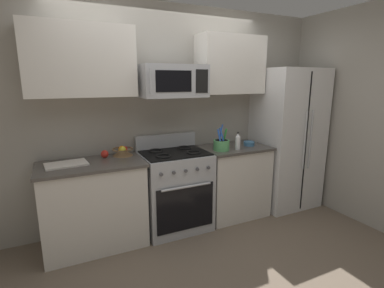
{
  "coord_description": "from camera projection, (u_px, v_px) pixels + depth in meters",
  "views": [
    {
      "loc": [
        -1.19,
        -2.31,
        1.73
      ],
      "look_at": [
        0.16,
        0.54,
        1.03
      ],
      "focal_mm": 26.95,
      "sensor_mm": 36.0,
      "label": 1
    }
  ],
  "objects": [
    {
      "name": "refrigerator",
      "position": [
        287.0,
        139.0,
        3.97
      ],
      "size": [
        0.81,
        0.72,
        1.88
      ],
      "color": "silver",
      "rests_on": "ground"
    },
    {
      "name": "counter_right",
      "position": [
        233.0,
        181.0,
        3.74
      ],
      "size": [
        0.85,
        0.6,
        0.91
      ],
      "color": "silver",
      "rests_on": "ground"
    },
    {
      "name": "upper_cabinets_right",
      "position": [
        230.0,
        65.0,
        3.56
      ],
      "size": [
        0.84,
        0.34,
        0.7
      ],
      "color": "silver"
    },
    {
      "name": "cutting_board",
      "position": [
        66.0,
        164.0,
        2.85
      ],
      "size": [
        0.41,
        0.29,
        0.02
      ],
      "primitive_type": "cube",
      "rotation": [
        0.0,
        0.0,
        0.1
      ],
      "color": "silver",
      "rests_on": "counter_left"
    },
    {
      "name": "wall_right",
      "position": [
        358.0,
        116.0,
        3.54
      ],
      "size": [
        0.1,
        8.0,
        2.6
      ],
      "primitive_type": "cube",
      "color": "#9E998E",
      "rests_on": "ground"
    },
    {
      "name": "ground_plane",
      "position": [
        200.0,
        255.0,
        2.91
      ],
      "size": [
        16.0,
        16.0,
        0.0
      ],
      "primitive_type": "plane",
      "color": "#6B5B4C"
    },
    {
      "name": "upper_cabinets_left",
      "position": [
        81.0,
        61.0,
        2.83
      ],
      "size": [
        1.03,
        0.34,
        0.7
      ],
      "color": "silver"
    },
    {
      "name": "wall_back",
      "position": [
        163.0,
        116.0,
        3.54
      ],
      "size": [
        8.0,
        0.1,
        2.6
      ],
      "primitive_type": "cube",
      "color": "#9E998E",
      "rests_on": "ground"
    },
    {
      "name": "counter_left",
      "position": [
        94.0,
        205.0,
        3.01
      ],
      "size": [
        1.04,
        0.6,
        0.91
      ],
      "color": "silver",
      "rests_on": "ground"
    },
    {
      "name": "fruit_basket",
      "position": [
        123.0,
        151.0,
        3.2
      ],
      "size": [
        0.23,
        0.23,
        0.11
      ],
      "color": "brown",
      "rests_on": "counter_left"
    },
    {
      "name": "apple_loose",
      "position": [
        105.0,
        154.0,
        3.1
      ],
      "size": [
        0.08,
        0.08,
        0.08
      ],
      "primitive_type": "sphere",
      "color": "red",
      "rests_on": "counter_left"
    },
    {
      "name": "utensil_crock",
      "position": [
        221.0,
        145.0,
        3.43
      ],
      "size": [
        0.19,
        0.19,
        0.31
      ],
      "color": "#59AD66",
      "rests_on": "counter_right"
    },
    {
      "name": "prep_bowl",
      "position": [
        249.0,
        143.0,
        3.69
      ],
      "size": [
        0.14,
        0.14,
        0.05
      ],
      "color": "teal",
      "rests_on": "counter_right"
    },
    {
      "name": "bottle_vinegar",
      "position": [
        238.0,
        142.0,
        3.47
      ],
      "size": [
        0.06,
        0.06,
        0.21
      ],
      "color": "silver",
      "rests_on": "counter_right"
    },
    {
      "name": "microwave",
      "position": [
        173.0,
        81.0,
        3.15
      ],
      "size": [
        0.72,
        0.44,
        0.35
      ],
      "color": "#B2B5BA"
    },
    {
      "name": "range_oven",
      "position": [
        175.0,
        189.0,
        3.39
      ],
      "size": [
        0.76,
        0.65,
        1.09
      ],
      "color": "#B2B5BA",
      "rests_on": "ground"
    }
  ]
}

